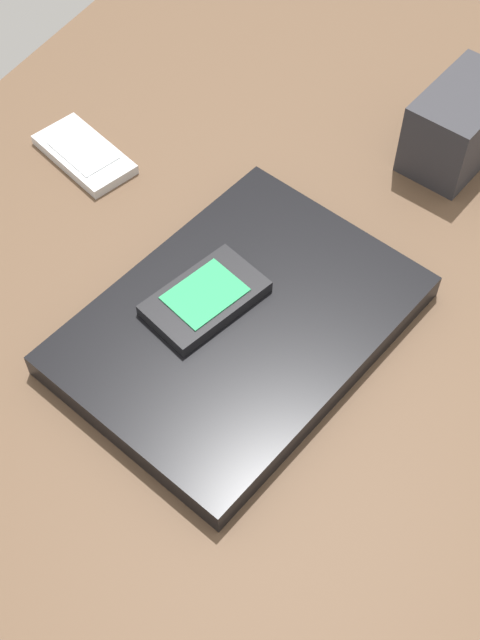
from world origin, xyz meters
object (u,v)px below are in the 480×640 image
Objects in this scene: laptop_closed at (240,325)px; desk_organizer at (460,124)px; cell_phone_on_laptop at (205,298)px; cell_phone_on_desk at (84,154)px.

laptop_closed is 2.53× the size of desk_organizer.
desk_organizer reaches higher than cell_phone_on_laptop.
laptop_closed is at bearing 66.62° from cell_phone_on_desk.
cell_phone_on_laptop is at bearing -10.61° from desk_organizer.
desk_organizer reaches higher than laptop_closed.
cell_phone_on_desk is at bearing -116.97° from cell_phone_on_laptop.
desk_organizer is at bearing 176.75° from laptop_closed.
cell_phone_on_desk is 38.94cm from desk_organizer.
cell_phone_on_laptop reaches higher than laptop_closed.
laptop_closed is 32.35cm from desk_organizer.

